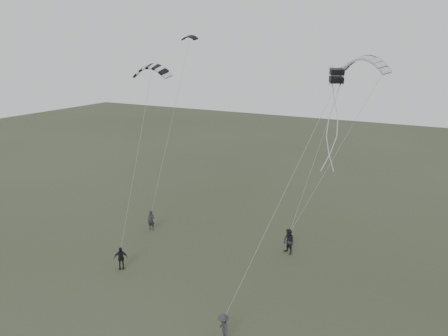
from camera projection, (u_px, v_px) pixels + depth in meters
The scene contains 9 objects.
ground at pixel (167, 277), 28.79m from camera, with size 140.00×140.00×0.00m, color #313A25.
flyer_left at pixel (151, 220), 36.08m from camera, with size 0.60×0.39×1.64m, color #232328.
flyer_right at pixel (289, 242), 31.82m from camera, with size 0.93×0.72×1.90m, color black.
flyer_center at pixel (121, 258), 29.66m from camera, with size 0.93×0.39×1.59m, color black.
flyer_far at pixel (223, 328), 22.26m from camera, with size 1.02×0.59×1.58m, color #2D2C32.
kite_dark_small at pixel (189, 36), 39.26m from camera, with size 1.71×0.51×0.54m, color black, non-canonical shape.
kite_pale_large at pixel (365, 58), 32.54m from camera, with size 4.05×0.91×1.66m, color #B6B9BC, non-canonical shape.
kite_striped at pixel (151, 66), 31.68m from camera, with size 3.09×0.77×1.21m, color black, non-canonical shape.
kite_box at pixel (337, 76), 24.25m from camera, with size 0.72×0.72×0.75m, color black, non-canonical shape.
Camera 1 is at (15.49, -20.99, 14.65)m, focal length 35.00 mm.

